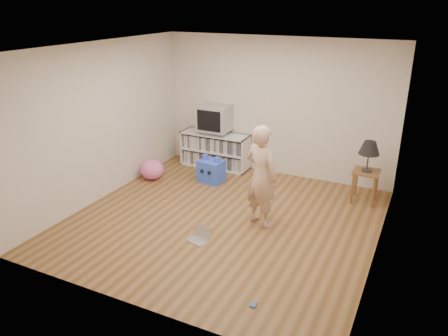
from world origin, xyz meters
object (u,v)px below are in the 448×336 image
table_lamp (369,149)px  laptop (200,236)px  media_unit (216,150)px  plush_blue (211,171)px  crt_tv (215,118)px  person (261,176)px  plush_pink (152,170)px  side_table (366,178)px  dvd_deck (215,132)px

table_lamp → laptop: 3.12m
media_unit → table_lamp: table_lamp is taller
media_unit → plush_blue: media_unit is taller
crt_tv → person: size_ratio=0.38×
plush_blue → plush_pink: (-1.07, -0.37, -0.03)m
crt_tv → side_table: (3.01, -0.37, -0.60)m
dvd_deck → side_table: (3.01, -0.37, -0.32)m
crt_tv → person: 2.55m
side_table → plush_pink: bearing=-168.8°
side_table → plush_pink: size_ratio=1.25×
crt_tv → side_table: 3.09m
person → plush_pink: 2.68m
plush_pink → crt_tv: bearing=55.2°
crt_tv → laptop: crt_tv is taller
plush_pink → plush_blue: bearing=19.3°
crt_tv → laptop: 3.09m
table_lamp → plush_blue: 2.83m
person → plush_blue: size_ratio=3.09×
side_table → table_lamp: bearing=0.0°
media_unit → plush_pink: 1.38m
side_table → person: bearing=-130.5°
side_table → plush_pink: (-3.78, -0.75, -0.23)m
table_lamp → person: (-1.28, -1.50, -0.16)m
side_table → laptop: side_table is taller
media_unit → crt_tv: size_ratio=2.33×
side_table → table_lamp: 0.53m
table_lamp → laptop: table_lamp is taller
side_table → plush_blue: size_ratio=1.09×
plush_pink → person: bearing=-16.9°
dvd_deck → plush_pink: (-0.77, -1.12, -0.55)m
laptop → plush_pink: bearing=155.2°
dvd_deck → side_table: bearing=-7.0°
dvd_deck → plush_pink: bearing=-124.8°
dvd_deck → plush_blue: 0.95m
plush_pink → media_unit: bearing=55.6°
table_lamp → plush_pink: bearing=-168.8°
laptop → plush_blue: bearing=128.2°
dvd_deck → media_unit: bearing=90.0°
crt_tv → laptop: size_ratio=1.75×
dvd_deck → person: size_ratio=0.29×
laptop → plush_pink: (-1.91, 1.59, 0.13)m
media_unit → side_table: media_unit is taller
dvd_deck → plush_blue: bearing=-68.5°
media_unit → laptop: size_ratio=4.09×
laptop → plush_pink: size_ratio=0.78×
dvd_deck → plush_pink: dvd_deck is taller
media_unit → table_lamp: bearing=-7.3°
laptop → plush_blue: (-0.85, 1.96, 0.16)m
person → plush_blue: (-1.43, 1.13, -0.57)m
media_unit → plush_pink: media_unit is taller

